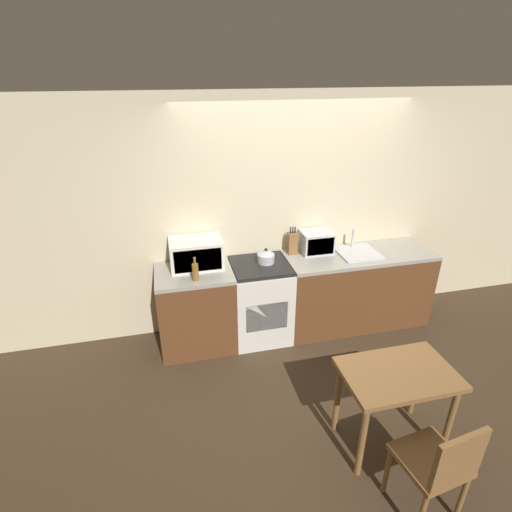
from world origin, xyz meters
The scene contains 13 objects.
ground_plane centered at (0.00, 0.00, 0.00)m, with size 16.00×16.00×0.00m, color #3D2D1E.
wall_back centered at (0.00, 0.99, 1.30)m, with size 10.00×0.06×2.60m.
counter_left_run centered at (-1.15, 0.65, 0.45)m, with size 0.79×0.62×0.90m.
counter_right_run centered at (0.70, 0.65, 0.45)m, with size 1.68×0.62×0.90m.
stove_range centered at (-0.45, 0.65, 0.45)m, with size 0.62×0.62×0.90m.
kettle centered at (-0.38, 0.68, 0.97)m, with size 0.18×0.18×0.17m.
microwave centered at (-1.10, 0.76, 1.05)m, with size 0.54×0.36×0.30m.
bottle centered at (-1.14, 0.46, 1.00)m, with size 0.06×0.06×0.25m.
knife_block centered at (-0.03, 0.83, 1.02)m, with size 0.10×0.10×0.31m.
toaster_oven centered at (0.24, 0.80, 1.02)m, with size 0.35×0.27×0.24m.
sink_basin centered at (0.68, 0.66, 0.92)m, with size 0.43×0.43×0.24m.
dining_table centered at (0.22, -1.00, 0.61)m, with size 0.85×0.55×0.73m.
dining_chair centered at (0.18, -1.60, 0.50)m, with size 0.45×0.45×0.87m.
Camera 1 is at (-1.37, -3.00, 2.81)m, focal length 28.00 mm.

